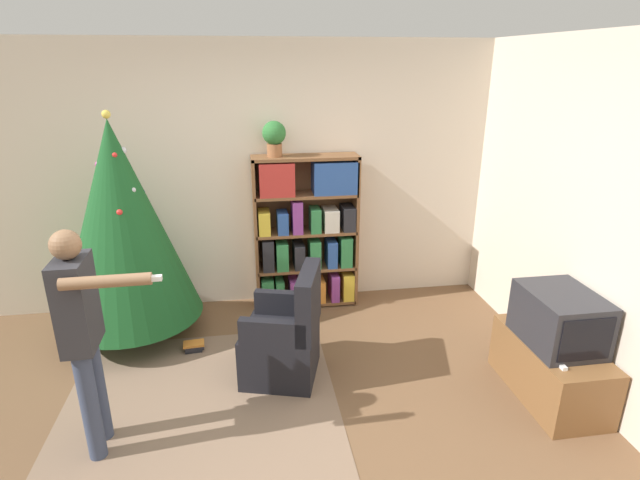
{
  "coord_description": "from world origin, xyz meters",
  "views": [
    {
      "loc": [
        -0.11,
        -2.74,
        2.4
      ],
      "look_at": [
        0.45,
        0.94,
        1.05
      ],
      "focal_mm": 28.0,
      "sensor_mm": 36.0,
      "label": 1
    }
  ],
  "objects_px": {
    "bookshelf": "(307,231)",
    "television": "(560,318)",
    "armchair": "(285,340)",
    "potted_plant": "(274,136)",
    "christmas_tree": "(122,223)",
    "standing_person": "(82,328)"
  },
  "relations": [
    {
      "from": "standing_person",
      "to": "potted_plant",
      "type": "distance_m",
      "value": 2.41
    },
    {
      "from": "armchair",
      "to": "potted_plant",
      "type": "xyz_separation_m",
      "value": [
        0.04,
        1.24,
        1.41
      ]
    },
    {
      "from": "television",
      "to": "potted_plant",
      "type": "distance_m",
      "value": 2.83
    },
    {
      "from": "christmas_tree",
      "to": "armchair",
      "type": "bearing_deg",
      "value": -32.34
    },
    {
      "from": "television",
      "to": "armchair",
      "type": "height_order",
      "value": "armchair"
    },
    {
      "from": "christmas_tree",
      "to": "potted_plant",
      "type": "height_order",
      "value": "christmas_tree"
    },
    {
      "from": "bookshelf",
      "to": "television",
      "type": "relative_size",
      "value": 2.56
    },
    {
      "from": "christmas_tree",
      "to": "standing_person",
      "type": "relative_size",
      "value": 1.35
    },
    {
      "from": "armchair",
      "to": "standing_person",
      "type": "bearing_deg",
      "value": -48.39
    },
    {
      "from": "armchair",
      "to": "potted_plant",
      "type": "height_order",
      "value": "potted_plant"
    },
    {
      "from": "christmas_tree",
      "to": "armchair",
      "type": "relative_size",
      "value": 2.2
    },
    {
      "from": "television",
      "to": "armchair",
      "type": "relative_size",
      "value": 0.66
    },
    {
      "from": "bookshelf",
      "to": "potted_plant",
      "type": "height_order",
      "value": "potted_plant"
    },
    {
      "from": "bookshelf",
      "to": "standing_person",
      "type": "relative_size",
      "value": 1.03
    },
    {
      "from": "armchair",
      "to": "standing_person",
      "type": "relative_size",
      "value": 0.61
    },
    {
      "from": "television",
      "to": "potted_plant",
      "type": "bearing_deg",
      "value": 136.65
    },
    {
      "from": "bookshelf",
      "to": "armchair",
      "type": "xyz_separation_m",
      "value": [
        -0.34,
        -1.23,
        -0.47
      ]
    },
    {
      "from": "television",
      "to": "standing_person",
      "type": "relative_size",
      "value": 0.4
    },
    {
      "from": "armchair",
      "to": "bookshelf",
      "type": "bearing_deg",
      "value": -179.47
    },
    {
      "from": "bookshelf",
      "to": "christmas_tree",
      "type": "bearing_deg",
      "value": -166.3
    },
    {
      "from": "armchair",
      "to": "television",
      "type": "bearing_deg",
      "value": 89.93
    },
    {
      "from": "television",
      "to": "standing_person",
      "type": "bearing_deg",
      "value": -178.97
    }
  ]
}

